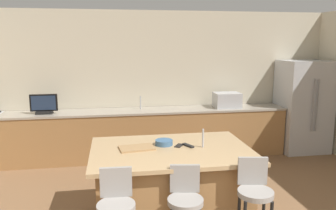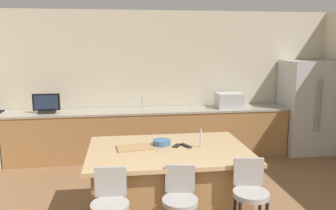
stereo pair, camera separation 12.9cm
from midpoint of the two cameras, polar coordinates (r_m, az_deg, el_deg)
name	(u,v)px [view 2 (the right image)]	position (r m, az deg, el deg)	size (l,w,h in m)	color
wall_back	(152,83)	(6.44, -2.20, 3.77)	(7.41, 0.12, 2.69)	beige
counter_back	(151,133)	(6.24, -2.35, -4.83)	(5.10, 0.62, 0.90)	#9E7042
kitchen_island	(169,185)	(4.04, 1.03, -13.42)	(1.83, 1.25, 0.91)	black
refrigerator	(306,107)	(7.02, 22.90, -0.29)	(0.90, 0.79, 1.77)	#B7BABF
microwave	(229,100)	(6.42, 10.90, 0.79)	(0.48, 0.36, 0.28)	#B7BABF
tv_monitor	(46,104)	(6.15, -19.35, 0.11)	(0.45, 0.16, 0.34)	black
sink_faucet_back	(142,102)	(6.20, -3.76, 0.43)	(0.02, 0.02, 0.24)	#B2B2B7
sink_faucet_island	(201,138)	(3.93, 6.49, -5.64)	(0.02, 0.02, 0.22)	#B2B2B7
bar_stool_center	(180,207)	(3.34, 3.20, -16.95)	(0.34, 0.36, 0.94)	gray
bar_stool_right	(250,202)	(3.45, 14.77, -15.58)	(0.34, 0.36, 1.00)	gray
fruit_bowl	(162,142)	(4.02, -0.13, -6.36)	(0.21, 0.21, 0.06)	#3F668C
cell_phone	(177,146)	(3.99, 2.44, -6.90)	(0.07, 0.15, 0.01)	black
tv_remote	(186,146)	(3.98, 4.00, -6.89)	(0.04, 0.17, 0.02)	black
cutting_board	(134,148)	(3.91, -4.79, -7.21)	(0.39, 0.25, 0.02)	#A87F51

